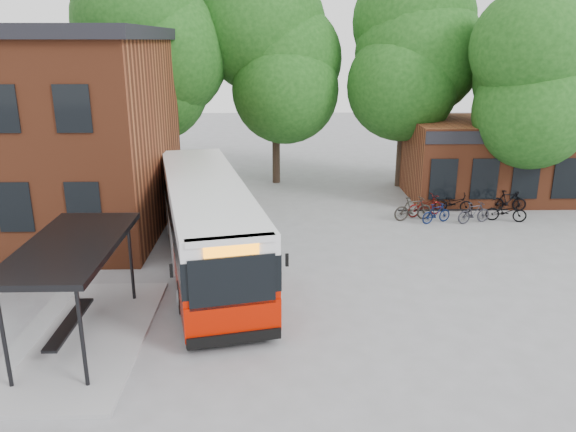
{
  "coord_description": "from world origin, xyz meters",
  "views": [
    {
      "loc": [
        0.9,
        -15.03,
        7.98
      ],
      "look_at": [
        1.37,
        3.99,
        2.0
      ],
      "focal_mm": 35.0,
      "sensor_mm": 36.0,
      "label": 1
    }
  ],
  "objects_px": {
    "bus_shelter": "(77,292)",
    "bicycle_1": "(413,209)",
    "bicycle_3": "(436,213)",
    "city_bus": "(207,224)",
    "bicycle_4": "(454,203)",
    "bicycle_6": "(506,211)",
    "bicycle_5": "(474,213)",
    "bicycle_7": "(508,201)",
    "bicycle_2": "(425,206)"
  },
  "relations": [
    {
      "from": "bus_shelter",
      "to": "bicycle_1",
      "type": "height_order",
      "value": "bus_shelter"
    },
    {
      "from": "bus_shelter",
      "to": "bicycle_7",
      "type": "bearing_deg",
      "value": 35.41
    },
    {
      "from": "bicycle_1",
      "to": "bicycle_2",
      "type": "xyz_separation_m",
      "value": [
        0.72,
        0.66,
        -0.06
      ]
    },
    {
      "from": "bicycle_1",
      "to": "bicycle_5",
      "type": "bearing_deg",
      "value": -113.03
    },
    {
      "from": "city_bus",
      "to": "bicycle_1",
      "type": "xyz_separation_m",
      "value": [
        8.84,
        5.22,
        -1.04
      ]
    },
    {
      "from": "city_bus",
      "to": "bicycle_6",
      "type": "relative_size",
      "value": 7.03
    },
    {
      "from": "bus_shelter",
      "to": "city_bus",
      "type": "xyz_separation_m",
      "value": [
        2.93,
        5.35,
        0.15
      ]
    },
    {
      "from": "bicycle_5",
      "to": "bicycle_4",
      "type": "bearing_deg",
      "value": -3.32
    },
    {
      "from": "bicycle_1",
      "to": "bicycle_3",
      "type": "relative_size",
      "value": 1.21
    },
    {
      "from": "bicycle_3",
      "to": "bicycle_5",
      "type": "relative_size",
      "value": 0.93
    },
    {
      "from": "city_bus",
      "to": "bicycle_1",
      "type": "bearing_deg",
      "value": 17.93
    },
    {
      "from": "bicycle_6",
      "to": "bicycle_3",
      "type": "bearing_deg",
      "value": 107.96
    },
    {
      "from": "bicycle_6",
      "to": "bicycle_7",
      "type": "relative_size",
      "value": 1.05
    },
    {
      "from": "city_bus",
      "to": "bicycle_3",
      "type": "relative_size",
      "value": 8.21
    },
    {
      "from": "bus_shelter",
      "to": "bicycle_6",
      "type": "relative_size",
      "value": 3.9
    },
    {
      "from": "bicycle_4",
      "to": "bicycle_7",
      "type": "relative_size",
      "value": 1.05
    },
    {
      "from": "bicycle_5",
      "to": "bicycle_7",
      "type": "xyz_separation_m",
      "value": [
        2.33,
        1.84,
        0.02
      ]
    },
    {
      "from": "city_bus",
      "to": "bicycle_4",
      "type": "bearing_deg",
      "value": 17.47
    },
    {
      "from": "bus_shelter",
      "to": "bicycle_1",
      "type": "relative_size",
      "value": 3.77
    },
    {
      "from": "bus_shelter",
      "to": "bicycle_1",
      "type": "bearing_deg",
      "value": 41.91
    },
    {
      "from": "bicycle_2",
      "to": "bicycle_4",
      "type": "height_order",
      "value": "bicycle_2"
    },
    {
      "from": "bicycle_1",
      "to": "bicycle_7",
      "type": "distance_m",
      "value": 5.18
    },
    {
      "from": "bicycle_3",
      "to": "bicycle_5",
      "type": "xyz_separation_m",
      "value": [
        1.7,
        -0.06,
        0.03
      ]
    },
    {
      "from": "bus_shelter",
      "to": "bicycle_2",
      "type": "xyz_separation_m",
      "value": [
        12.49,
        11.23,
        -0.95
      ]
    },
    {
      "from": "bicycle_3",
      "to": "bicycle_4",
      "type": "distance_m",
      "value": 2.12
    },
    {
      "from": "city_bus",
      "to": "bicycle_5",
      "type": "height_order",
      "value": "city_bus"
    },
    {
      "from": "bicycle_6",
      "to": "bicycle_7",
      "type": "bearing_deg",
      "value": -10.08
    },
    {
      "from": "city_bus",
      "to": "bus_shelter",
      "type": "bearing_deg",
      "value": -131.39
    },
    {
      "from": "bicycle_2",
      "to": "bicycle_3",
      "type": "height_order",
      "value": "bicycle_2"
    },
    {
      "from": "bus_shelter",
      "to": "bicycle_5",
      "type": "relative_size",
      "value": 4.25
    },
    {
      "from": "bicycle_3",
      "to": "bicycle_4",
      "type": "height_order",
      "value": "bicycle_4"
    },
    {
      "from": "bus_shelter",
      "to": "bicycle_4",
      "type": "height_order",
      "value": "bus_shelter"
    },
    {
      "from": "bicycle_2",
      "to": "bicycle_5",
      "type": "bearing_deg",
      "value": -142.76
    },
    {
      "from": "bicycle_2",
      "to": "bicycle_5",
      "type": "distance_m",
      "value": 2.26
    },
    {
      "from": "bicycle_4",
      "to": "bicycle_6",
      "type": "bearing_deg",
      "value": -113.32
    },
    {
      "from": "bus_shelter",
      "to": "bicycle_7",
      "type": "relative_size",
      "value": 4.09
    },
    {
      "from": "city_bus",
      "to": "bicycle_6",
      "type": "xyz_separation_m",
      "value": [
        13.09,
        4.97,
        -1.13
      ]
    },
    {
      "from": "bicycle_1",
      "to": "bicycle_2",
      "type": "bearing_deg",
      "value": -60.25
    },
    {
      "from": "bicycle_2",
      "to": "bicycle_6",
      "type": "relative_size",
      "value": 1.06
    },
    {
      "from": "bicycle_6",
      "to": "bicycle_4",
      "type": "bearing_deg",
      "value": 67.89
    },
    {
      "from": "city_bus",
      "to": "bicycle_3",
      "type": "xyz_separation_m",
      "value": [
        9.81,
        4.79,
        -1.14
      ]
    },
    {
      "from": "bicycle_1",
      "to": "bicycle_6",
      "type": "distance_m",
      "value": 4.26
    },
    {
      "from": "bicycle_2",
      "to": "bicycle_7",
      "type": "distance_m",
      "value": 4.33
    },
    {
      "from": "bicycle_4",
      "to": "bicycle_7",
      "type": "height_order",
      "value": "bicycle_7"
    },
    {
      "from": "bicycle_2",
      "to": "bicycle_5",
      "type": "height_order",
      "value": "bicycle_2"
    },
    {
      "from": "bicycle_3",
      "to": "city_bus",
      "type": "bearing_deg",
      "value": 93.87
    },
    {
      "from": "bicycle_4",
      "to": "bicycle_1",
      "type": "bearing_deg",
      "value": 131.91
    },
    {
      "from": "bicycle_4",
      "to": "bicycle_5",
      "type": "relative_size",
      "value": 1.09
    },
    {
      "from": "city_bus",
      "to": "bicycle_5",
      "type": "relative_size",
      "value": 7.65
    },
    {
      "from": "bicycle_4",
      "to": "bicycle_5",
      "type": "distance_m",
      "value": 1.76
    }
  ]
}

